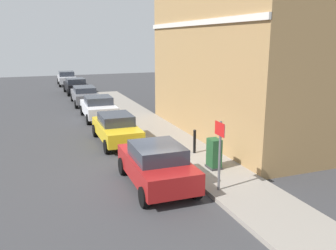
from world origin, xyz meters
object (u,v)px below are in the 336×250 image
at_px(car_red, 156,164).
at_px(car_yellow, 116,128).
at_px(street_sign, 220,145).
at_px(car_black, 76,86).
at_px(car_silver, 67,78).
at_px(bollard_near_cabinet, 195,140).
at_px(utility_cabinet, 214,155).
at_px(car_grey, 85,95).
at_px(car_white, 99,107).

relative_size(car_red, car_yellow, 0.96).
xyz_separation_m(car_yellow, street_sign, (1.77, -7.02, 0.92)).
distance_m(car_yellow, car_black, 17.31).
relative_size(car_yellow, car_silver, 1.02).
relative_size(car_yellow, bollard_near_cabinet, 3.98).
relative_size(car_red, car_black, 1.00).
bearing_deg(bollard_near_cabinet, car_yellow, 130.03).
bearing_deg(car_silver, car_yellow, -178.89).
xyz_separation_m(car_red, car_yellow, (-0.12, 5.64, -0.04)).
relative_size(utility_cabinet, street_sign, 0.50).
relative_size(car_black, car_silver, 0.98).
distance_m(car_yellow, street_sign, 7.30).
xyz_separation_m(utility_cabinet, bollard_near_cabinet, (0.10, 1.96, 0.02)).
height_order(car_yellow, utility_cabinet, car_yellow).
relative_size(car_yellow, utility_cabinet, 3.60).
bearing_deg(car_black, car_silver, 0.27).
height_order(car_grey, car_silver, car_silver).
height_order(car_white, utility_cabinet, car_white).
relative_size(car_grey, car_silver, 1.09).
xyz_separation_m(car_silver, utility_cabinet, (2.68, -29.19, -0.09)).
xyz_separation_m(car_black, street_sign, (1.67, -24.32, 0.92)).
xyz_separation_m(car_grey, car_silver, (-0.17, 12.62, 0.04)).
bearing_deg(car_black, car_white, 178.92).
xyz_separation_m(bollard_near_cabinet, street_sign, (-0.92, -3.81, 0.96)).
bearing_deg(car_white, car_red, -179.51).
distance_m(car_silver, utility_cabinet, 29.31).
bearing_deg(car_yellow, car_black, -0.39).
distance_m(car_silver, street_sign, 31.11).
height_order(car_white, car_black, car_white).
xyz_separation_m(car_yellow, car_white, (0.16, 5.75, 0.01)).
bearing_deg(street_sign, car_black, 93.94).
bearing_deg(car_yellow, car_red, -178.88).
xyz_separation_m(car_red, street_sign, (1.66, -1.37, 0.88)).
bearing_deg(car_white, car_silver, 1.49).
distance_m(car_white, car_black, 11.56).
xyz_separation_m(car_white, utility_cabinet, (2.43, -10.91, -0.07)).
distance_m(car_white, street_sign, 12.90).
height_order(car_black, utility_cabinet, car_black).
xyz_separation_m(car_white, bollard_near_cabinet, (2.53, -8.95, -0.04)).
relative_size(bollard_near_cabinet, street_sign, 0.45).
distance_m(car_yellow, bollard_near_cabinet, 4.18).
distance_m(car_red, street_sign, 2.33).
height_order(car_grey, street_sign, street_sign).
bearing_deg(car_silver, utility_cabinet, -173.86).
height_order(car_grey, utility_cabinet, car_grey).
bearing_deg(car_yellow, car_grey, -0.47).
bearing_deg(car_red, utility_cabinet, -78.36).
distance_m(car_grey, utility_cabinet, 16.75).
height_order(car_white, street_sign, street_sign).
height_order(car_red, street_sign, street_sign).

